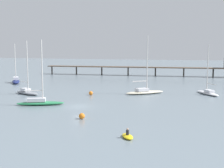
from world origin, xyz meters
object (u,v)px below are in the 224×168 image
at_px(sailboat_white, 208,92).
at_px(mooring_buoy_mid, 91,93).
at_px(sailboat_gray, 27,91).
at_px(sailboat_cream, 145,91).
at_px(sailboat_navy, 16,80).
at_px(pier, 187,65).
at_px(sailboat_green, 40,101).
at_px(dinghy_yellow, 127,136).
at_px(mooring_buoy_outer, 82,116).

distance_m(sailboat_white, mooring_buoy_mid, 25.48).
bearing_deg(sailboat_white, sailboat_gray, -164.50).
distance_m(sailboat_cream, sailboat_white, 13.74).
xyz_separation_m(sailboat_gray, sailboat_white, (38.11, 10.57, -0.03)).
relative_size(sailboat_gray, sailboat_navy, 1.04).
bearing_deg(sailboat_gray, mooring_buoy_mid, 10.92).
distance_m(pier, sailboat_green, 65.50).
distance_m(dinghy_yellow, mooring_buoy_mid, 31.41).
height_order(pier, sailboat_navy, sailboat_navy).
bearing_deg(dinghy_yellow, sailboat_gray, 138.57).
bearing_deg(sailboat_navy, mooring_buoy_outer, -45.91).
height_order(pier, sailboat_gray, sailboat_gray).
xyz_separation_m(sailboat_white, mooring_buoy_outer, (-17.99, -28.71, -0.19)).
xyz_separation_m(sailboat_white, dinghy_yellow, (-9.63, -35.70, -0.41)).
bearing_deg(dinghy_yellow, mooring_buoy_outer, 140.10).
bearing_deg(dinghy_yellow, sailboat_green, 142.92).
bearing_deg(pier, mooring_buoy_outer, -99.65).
height_order(pier, sailboat_white, sailboat_white).
xyz_separation_m(sailboat_green, sailboat_navy, (-23.53, 28.03, 0.07)).
height_order(sailboat_green, mooring_buoy_outer, sailboat_green).
height_order(sailboat_gray, mooring_buoy_outer, sailboat_gray).
relative_size(sailboat_cream, sailboat_navy, 1.14).
distance_m(sailboat_white, dinghy_yellow, 36.98).
distance_m(sailboat_green, dinghy_yellow, 24.39).
bearing_deg(sailboat_green, sailboat_white, 35.83).
xyz_separation_m(sailboat_navy, dinghy_yellow, (42.98, -42.73, -0.54)).
bearing_deg(mooring_buoy_mid, sailboat_cream, 24.90).
height_order(sailboat_green, sailboat_navy, sailboat_green).
distance_m(pier, sailboat_white, 40.92).
bearing_deg(mooring_buoy_outer, sailboat_cream, 80.00).
distance_m(sailboat_cream, sailboat_navy, 40.41).
bearing_deg(sailboat_green, pier, 69.57).
bearing_deg(dinghy_yellow, sailboat_cream, 96.61).
bearing_deg(sailboat_green, sailboat_navy, 130.01).
relative_size(sailboat_cream, dinghy_yellow, 4.91).
distance_m(sailboat_navy, mooring_buoy_outer, 49.76).
bearing_deg(sailboat_white, dinghy_yellow, -105.10).
bearing_deg(mooring_buoy_mid, sailboat_green, -110.33).
relative_size(sailboat_gray, sailboat_green, 1.01).
xyz_separation_m(sailboat_gray, sailboat_navy, (-14.51, 17.60, 0.09)).
height_order(sailboat_green, sailboat_white, sailboat_green).
xyz_separation_m(dinghy_yellow, mooring_buoy_outer, (-8.36, 6.99, 0.21)).
distance_m(sailboat_navy, dinghy_yellow, 60.61).
distance_m(sailboat_gray, dinghy_yellow, 37.98).
bearing_deg(sailboat_gray, sailboat_white, 15.50).
distance_m(pier, sailboat_navy, 57.16).
relative_size(dinghy_yellow, mooring_buoy_outer, 3.01).
bearing_deg(sailboat_gray, pier, 57.95).
bearing_deg(sailboat_navy, dinghy_yellow, -44.83).
xyz_separation_m(mooring_buoy_outer, mooring_buoy_mid, (-6.24, 20.82, 0.00)).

